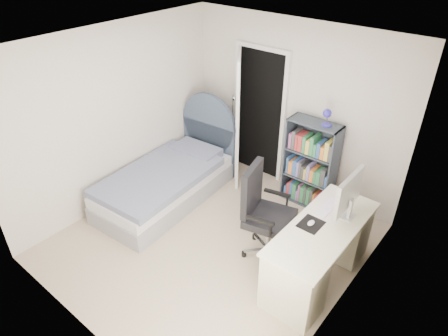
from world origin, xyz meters
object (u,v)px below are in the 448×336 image
Objects in this scene: desk at (320,250)px; bookcase at (310,167)px; bed at (170,180)px; floor_lamp at (233,138)px; office_chair at (262,209)px; nightstand at (203,143)px.

bookcase is at bearing 124.15° from desk.
bookcase reaches higher than bed.
bed reaches higher than floor_lamp.
bed is 1.41× the size of desk.
office_chair is at bearing -3.29° from bed.
desk is 1.31× the size of office_chair.
desk is at bearing -0.89° from bed.
bookcase reaches higher than desk.
bookcase is at bearing 93.35° from office_chair.
bookcase is 1.29m from office_chair.
bed is 4.18× the size of nightstand.
floor_lamp is at bearing 83.75° from bed.
desk is at bearing -55.85° from bookcase.
floor_lamp is 1.03× the size of office_chair.
nightstand is at bearing 149.46° from office_chair.
floor_lamp is at bearing 25.44° from nightstand.
office_chair is (1.56, -1.41, 0.16)m from floor_lamp.
floor_lamp is at bearing 175.14° from bookcase.
nightstand is 0.54m from floor_lamp.
nightstand is at bearing 106.19° from bed.
desk is at bearing 4.49° from office_chair.
nightstand is 0.43× the size of floor_lamp.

